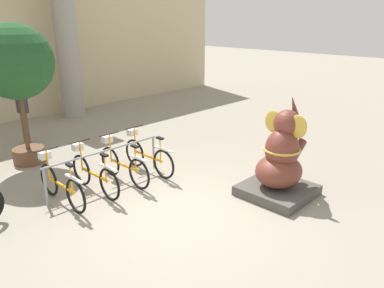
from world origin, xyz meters
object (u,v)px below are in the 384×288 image
at_px(bicycle_0, 60,184).
at_px(bicycle_1, 93,173).
at_px(potted_tree, 16,66).
at_px(bicycle_2, 123,164).
at_px(elephant_statue, 281,163).
at_px(bicycle_3, 147,155).
at_px(person_pedestrian, 22,105).

distance_m(bicycle_0, bicycle_1, 0.70).
bearing_deg(potted_tree, bicycle_2, -69.85).
xyz_separation_m(elephant_statue, potted_tree, (-2.70, 5.24, 1.64)).
bearing_deg(elephant_statue, bicycle_3, 111.34).
relative_size(elephant_statue, potted_tree, 0.61).
relative_size(bicycle_2, elephant_statue, 0.84).
bearing_deg(bicycle_1, bicycle_0, 179.09).
xyz_separation_m(bicycle_3, elephant_statue, (1.07, -2.75, 0.27)).
height_order(elephant_statue, potted_tree, potted_tree).
bearing_deg(bicycle_1, bicycle_2, -1.31).
relative_size(bicycle_1, bicycle_3, 1.00).
bearing_deg(bicycle_1, person_pedestrian, 84.96).
relative_size(bicycle_0, potted_tree, 0.51).
bearing_deg(person_pedestrian, elephant_statue, -72.59).
bearing_deg(bicycle_0, bicycle_2, -1.11).
bearing_deg(bicycle_2, bicycle_1, 178.69).
bearing_deg(bicycle_0, potted_tree, 79.37).
bearing_deg(elephant_statue, person_pedestrian, 107.41).
bearing_deg(person_pedestrian, bicycle_0, -104.72).
distance_m(bicycle_1, bicycle_2, 0.70).
bearing_deg(potted_tree, elephant_statue, -62.74).
relative_size(bicycle_2, bicycle_3, 1.00).
height_order(bicycle_1, bicycle_2, same).
bearing_deg(potted_tree, bicycle_0, -100.63).
distance_m(bicycle_0, person_pedestrian, 4.20).
relative_size(bicycle_1, potted_tree, 0.51).
xyz_separation_m(bicycle_2, elephant_statue, (1.77, -2.71, 0.27)).
xyz_separation_m(bicycle_1, bicycle_2, (0.70, -0.02, 0.00)).
bearing_deg(bicycle_0, person_pedestrian, 75.28).
bearing_deg(bicycle_3, elephant_statue, -68.66).
bearing_deg(elephant_statue, potted_tree, 117.26).
height_order(bicycle_1, person_pedestrian, person_pedestrian).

